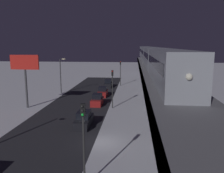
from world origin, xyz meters
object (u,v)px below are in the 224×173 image
object	(u,v)px
traffic_light_near	(83,133)
traffic_light_mid	(112,83)
traffic_light_far	(120,70)
commercial_billboard	(25,67)
sedan_black_2	(84,120)
subway_train	(150,55)
sedan_black	(108,84)
sedan_red	(103,92)
sedan_red_2	(97,100)

from	to	relation	value
traffic_light_near	traffic_light_mid	xyz separation A→B (m)	(0.00, -22.01, 0.00)
traffic_light_far	commercial_billboard	world-z (taller)	commercial_billboard
sedan_black_2	subway_train	bearing A→B (deg)	66.92
sedan_black	sedan_red	distance (m)	10.28
commercial_billboard	traffic_light_mid	bearing A→B (deg)	-175.53
subway_train	sedan_red_2	world-z (taller)	subway_train
traffic_light_mid	sedan_black_2	bearing A→B (deg)	72.15
sedan_red_2	commercial_billboard	distance (m)	13.35
traffic_light_far	sedan_black_2	bearing A→B (deg)	84.66
sedan_red	traffic_light_near	world-z (taller)	traffic_light_near
subway_train	sedan_black_2	size ratio (longest dim) A/B	15.75
subway_train	sedan_red_2	size ratio (longest dim) A/B	17.44
sedan_red_2	traffic_light_near	distance (m)	24.43
sedan_black	sedan_red	xyz separation A→B (m)	(-0.00, 10.28, -0.00)
sedan_black	sedan_red_2	distance (m)	17.36
sedan_black	traffic_light_near	xyz separation A→B (m)	(-2.90, 41.37, 3.40)
sedan_red_2	commercial_billboard	bearing A→B (deg)	-164.77
sedan_black_2	sedan_red_2	bearing A→B (deg)	90.00
sedan_black_2	traffic_light_far	size ratio (longest dim) A/B	0.73
sedan_red_2	traffic_light_near	size ratio (longest dim) A/B	0.66
traffic_light_near	commercial_billboard	xyz separation A→B (m)	(14.39, -20.89, 2.63)
sedan_black_2	traffic_light_near	bearing A→B (deg)	-77.43
sedan_red_2	sedan_black_2	bearing A→B (deg)	-90.00
sedan_black	traffic_light_mid	bearing A→B (deg)	-81.48
commercial_billboard	sedan_black	bearing A→B (deg)	-119.28
subway_train	traffic_light_far	bearing A→B (deg)	-48.23
traffic_light_near	traffic_light_mid	distance (m)	22.01
sedan_black	commercial_billboard	size ratio (longest dim) A/B	0.47
sedan_red	traffic_light_far	world-z (taller)	traffic_light_far
sedan_red_2	sedan_red	bearing A→B (deg)	90.00
sedan_black_2	traffic_light_mid	xyz separation A→B (m)	(-2.90, -9.01, 3.40)
commercial_billboard	sedan_black_2	bearing A→B (deg)	145.56
sedan_black_2	sedan_red	size ratio (longest dim) A/B	1.15
sedan_red	sedan_red_2	bearing A→B (deg)	-90.00
traffic_light_far	traffic_light_near	bearing A→B (deg)	90.00
sedan_black_2	sedan_red_2	world-z (taller)	same
sedan_red_2	commercial_billboard	world-z (taller)	commercial_billboard
sedan_black	traffic_light_near	distance (m)	41.61
sedan_red	traffic_light_far	distance (m)	13.68
subway_train	sedan_red	distance (m)	13.48
sedan_black	sedan_red_2	bearing A→B (deg)	-90.00
subway_train	commercial_billboard	world-z (taller)	subway_train
sedan_red_2	traffic_light_near	bearing A→B (deg)	-83.11
subway_train	traffic_light_mid	distance (m)	16.37
sedan_black_2	sedan_black	bearing A→B (deg)	90.00
sedan_black	sedan_red_2	size ratio (longest dim) A/B	0.99
sedan_red_2	commercial_billboard	xyz separation A→B (m)	(11.49, 3.13, 6.03)
traffic_light_mid	traffic_light_far	xyz separation A→B (m)	(0.00, -22.01, 0.00)
traffic_light_near	traffic_light_mid	bearing A→B (deg)	-90.00
sedan_red	traffic_light_far	bearing A→B (deg)	77.36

